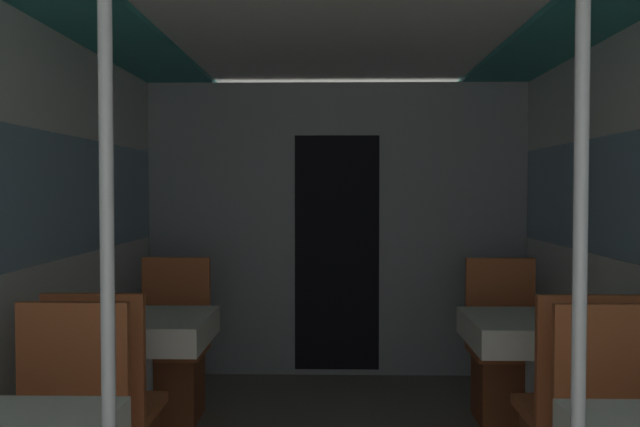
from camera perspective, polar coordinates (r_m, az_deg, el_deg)
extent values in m
cube|color=gray|center=(5.45, 1.37, -1.27)|extent=(2.87, 0.08, 2.23)
cube|color=black|center=(5.41, 1.37, -3.18)|extent=(0.64, 0.01, 1.78)
cube|color=#C66033|center=(2.99, -19.12, -11.74)|extent=(0.44, 0.04, 0.53)
cylinder|color=silver|center=(2.06, -16.62, -6.71)|extent=(0.04, 0.04, 2.23)
cylinder|color=#B7B7BC|center=(4.02, -13.90, -13.28)|extent=(0.09, 0.09, 0.71)
cube|color=#93704C|center=(3.94, -13.94, -8.18)|extent=(0.66, 0.66, 0.02)
cube|color=white|center=(3.95, -13.94, -9.01)|extent=(0.70, 0.70, 0.15)
cube|color=#C66033|center=(3.45, -16.54, -14.82)|extent=(0.44, 0.44, 0.05)
cube|color=#C66033|center=(3.20, -17.68, -10.82)|extent=(0.44, 0.04, 0.53)
cube|color=brown|center=(4.61, -11.93, -13.40)|extent=(0.37, 0.37, 0.40)
cube|color=#C66033|center=(4.56, -11.95, -10.66)|extent=(0.44, 0.44, 0.05)
cube|color=#C66033|center=(4.69, -11.42, -6.68)|extent=(0.44, 0.04, 0.53)
cube|color=#C66033|center=(3.00, 22.18, -11.71)|extent=(0.44, 0.04, 0.53)
cylinder|color=silver|center=(2.07, 20.04, -6.69)|extent=(0.04, 0.04, 2.23)
cylinder|color=#B7B7BC|center=(4.03, 16.77, -13.26)|extent=(0.09, 0.09, 0.71)
cube|color=#93704C|center=(3.95, 16.82, -8.17)|extent=(0.66, 0.66, 0.02)
cube|color=white|center=(3.96, 16.82, -9.01)|extent=(0.70, 0.70, 0.15)
cube|color=#C66033|center=(3.47, 19.50, -14.79)|extent=(0.44, 0.44, 0.05)
cube|color=#C66033|center=(3.21, 20.69, -10.80)|extent=(0.44, 0.04, 0.53)
cube|color=brown|center=(4.62, 14.72, -13.39)|extent=(0.37, 0.37, 0.40)
cube|color=#C66033|center=(4.57, 14.75, -10.65)|extent=(0.44, 0.44, 0.05)
cube|color=#C66033|center=(4.70, 14.21, -6.69)|extent=(0.44, 0.04, 0.53)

